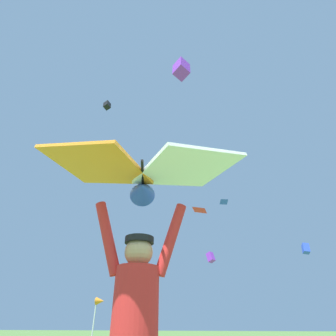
% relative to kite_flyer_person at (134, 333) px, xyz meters
% --- Properties ---
extents(kite_flyer_person, '(0.80, 0.42, 1.92)m').
position_rel_kite_flyer_person_xyz_m(kite_flyer_person, '(0.00, 0.00, 0.00)').
color(kite_flyer_person, '#424751').
rests_on(kite_flyer_person, ground).
extents(held_stunt_kite, '(1.82, 1.20, 0.41)m').
position_rel_kite_flyer_person_xyz_m(held_stunt_kite, '(0.02, -0.08, 1.26)').
color(held_stunt_kite, black).
extents(distant_kite_blue_high_left, '(0.80, 0.76, 0.33)m').
position_rel_kite_flyer_person_xyz_m(distant_kite_blue_high_left, '(0.80, 17.05, 8.23)').
color(distant_kite_blue_high_left, blue).
extents(distant_kite_purple_far_center, '(1.11, 1.09, 1.45)m').
position_rel_kite_flyer_person_xyz_m(distant_kite_purple_far_center, '(-11.97, 20.10, 14.61)').
color(distant_kite_purple_far_center, purple).
extents(distant_kite_red_low_left, '(1.23, 1.25, 0.38)m').
position_rel_kite_flyer_person_xyz_m(distant_kite_red_low_left, '(-0.87, 14.70, 6.80)').
color(distant_kite_red_low_left, red).
extents(distant_kite_black_mid_right, '(0.77, 0.80, 0.98)m').
position_rel_kite_flyer_person_xyz_m(distant_kite_black_mid_right, '(-8.46, 13.51, 17.03)').
color(distant_kite_black_mid_right, black).
extents(distant_kite_purple_low_right, '(0.86, 0.86, 0.96)m').
position_rel_kite_flyer_person_xyz_m(distant_kite_purple_low_right, '(-0.91, 22.29, 5.25)').
color(distant_kite_purple_low_right, purple).
extents(distant_kite_purple_high_right, '(1.19, 1.47, 1.60)m').
position_rel_kite_flyer_person_xyz_m(distant_kite_purple_high_right, '(-0.95, 9.22, 14.53)').
color(distant_kite_purple_high_right, purple).
extents(distant_kite_blue_mid_left, '(0.68, 0.77, 1.02)m').
position_rel_kite_flyer_person_xyz_m(distant_kite_blue_mid_left, '(7.46, 23.72, 5.90)').
color(distant_kite_blue_mid_left, blue).
extents(marker_flag, '(0.30, 0.24, 1.79)m').
position_rel_kite_flyer_person_xyz_m(marker_flag, '(-3.68, 6.94, 0.62)').
color(marker_flag, silver).
rests_on(marker_flag, ground).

